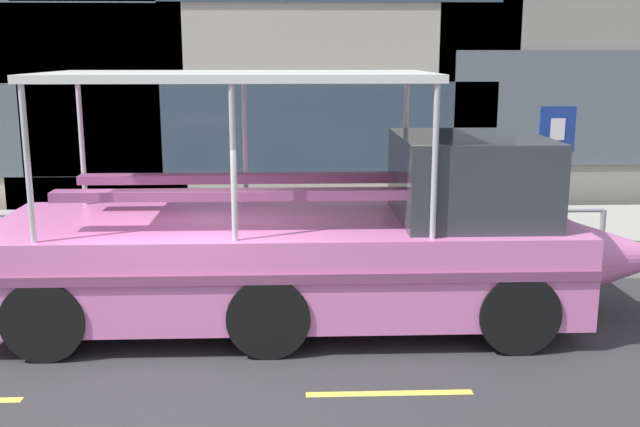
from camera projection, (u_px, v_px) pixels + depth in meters
ground_plane at (179, 360)px, 8.85m from camera, size 120.00×120.00×0.00m
sidewalk at (221, 238)px, 14.30m from camera, size 32.00×4.80×0.18m
curb_edge at (207, 276)px, 11.87m from camera, size 32.00×0.18×0.18m
lane_centreline at (165, 397)px, 7.89m from camera, size 25.80×0.12×0.01m
curb_guardrail at (292, 229)px, 12.11m from camera, size 10.40×0.09×0.90m
parking_sign at (555, 155)px, 12.45m from camera, size 0.60×0.12×2.54m
duck_tour_boat at (325, 244)px, 9.92m from camera, size 9.43×2.62×3.34m
pedestrian_near_bow at (520, 190)px, 13.17m from camera, size 0.49×0.23×1.69m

